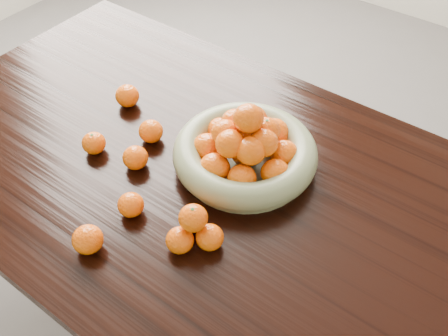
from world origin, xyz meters
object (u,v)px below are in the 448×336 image
Objects in this scene: loose_orange_0 at (94,143)px; fruit_bowl at (245,150)px; dining_table at (241,215)px; orange_pyramid at (194,228)px.

fruit_bowl is at bearing 29.11° from loose_orange_0.
dining_table is 0.17m from fruit_bowl.
loose_orange_0 is at bearing 170.01° from orange_pyramid.
loose_orange_0 reaches higher than dining_table.
loose_orange_0 is (-0.40, -0.11, 0.12)m from dining_table.
orange_pyramid is at bearing -9.99° from loose_orange_0.
orange_pyramid is at bearing -91.50° from dining_table.
orange_pyramid is 0.41m from loose_orange_0.
orange_pyramid is (-0.00, -0.18, 0.13)m from dining_table.
dining_table is 0.23m from orange_pyramid.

